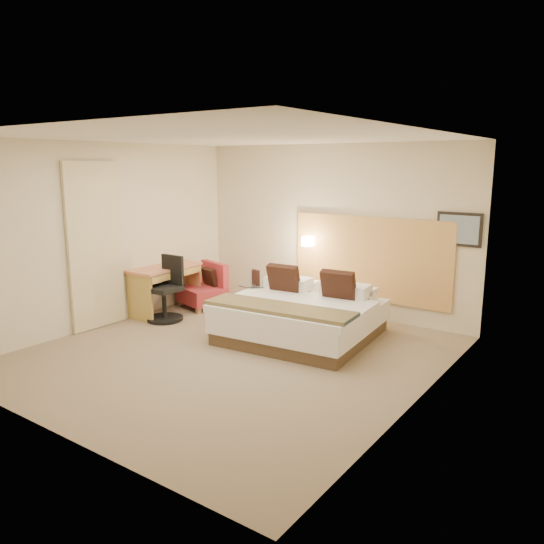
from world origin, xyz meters
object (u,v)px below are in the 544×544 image
Objects in this scene: desk at (166,276)px; lounge_chair at (205,290)px; side_table at (255,300)px; desk_chair at (166,294)px; bed at (302,316)px.

lounge_chair is at bearing 67.19° from desk.
desk_chair is at bearing -145.22° from side_table.
desk_chair is at bearing -87.94° from lounge_chair.
side_table is 0.52× the size of desk.
bed is 2.14× the size of desk_chair.
bed is at bearing -15.60° from side_table.
lounge_chair is 0.74m from desk.
side_table is 1.53m from desk.
desk is at bearing -175.25° from bed.
desk_chair is (-2.16, -0.49, 0.10)m from bed.
side_table is at bearing 164.40° from bed.
lounge_chair is at bearing 92.06° from desk_chair.
desk_chair is at bearing -44.25° from desk.
lounge_chair is 0.92m from desk_chair.
desk is (-1.42, -0.49, 0.28)m from side_table.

